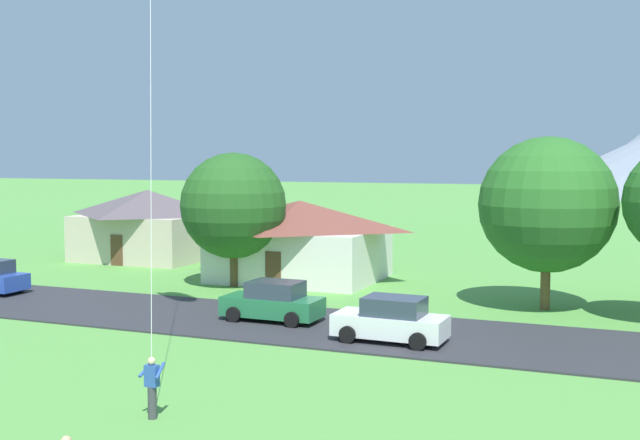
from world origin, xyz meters
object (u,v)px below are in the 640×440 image
house_right_center (148,223)px  tree_center (233,206)px  parked_car_green_west_end (273,302)px  house_leftmost (300,239)px  tree_right_of_center (547,205)px  parked_car_white_east_end (391,320)px

house_right_center → tree_center: (10.84, -7.84, 1.91)m
house_right_center → parked_car_green_west_end: (16.70, -15.30, -1.60)m
house_leftmost → tree_center: (-2.33, -3.61, 2.04)m
house_right_center → tree_center: bearing=-35.9°
house_leftmost → tree_center: bearing=-122.9°
tree_center → tree_right_of_center: size_ratio=0.91×
tree_right_of_center → parked_car_green_west_end: tree_right_of_center is taller
tree_right_of_center → tree_center: bearing=178.8°
house_right_center → tree_right_of_center: tree_right_of_center is taller
house_right_center → parked_car_white_east_end: 28.18m
house_leftmost → parked_car_green_west_end: bearing=-72.3°
tree_center → parked_car_white_east_end: tree_center is taller
tree_center → tree_right_of_center: bearing=-1.2°
house_right_center → tree_center: 13.51m
house_right_center → parked_car_green_west_end: 22.71m
tree_center → tree_right_of_center: tree_right_of_center is taller
parked_car_white_east_end → parked_car_green_west_end: bearing=163.3°
house_right_center → tree_right_of_center: 28.40m
house_right_center → house_leftmost: bearing=-17.8°
house_right_center → parked_car_white_east_end: size_ratio=2.12×
house_leftmost → parked_car_white_east_end: bearing=-54.2°
parked_car_green_west_end → parked_car_white_east_end: 5.95m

